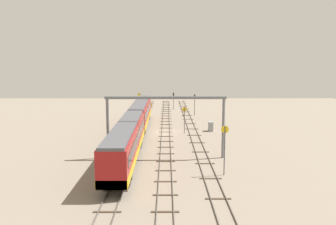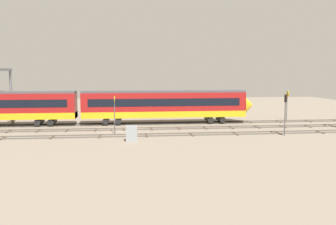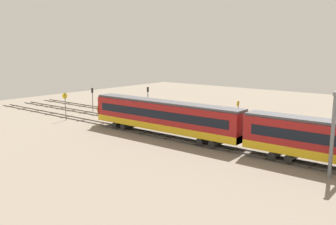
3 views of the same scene
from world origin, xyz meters
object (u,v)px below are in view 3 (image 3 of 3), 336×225
signal_light_trackside_departure (92,96)px  relay_cabinet (241,120)px  speed_sign_near_foreground (65,102)px  speed_sign_far_trackside (238,113)px  signal_light_trackside_approach (148,96)px  train (241,130)px

signal_light_trackside_departure → relay_cabinet: (-28.46, -6.23, -2.08)m
speed_sign_near_foreground → relay_cabinet: size_ratio=2.70×
speed_sign_far_trackside → signal_light_trackside_departure: size_ratio=1.05×
speed_sign_far_trackside → signal_light_trackside_approach: 20.72m
speed_sign_near_foreground → speed_sign_far_trackside: size_ratio=0.99×
train → signal_light_trackside_approach: 27.78m
speed_sign_far_trackside → signal_light_trackside_approach: size_ratio=0.95×
relay_cabinet → signal_light_trackside_approach: bearing=4.5°
speed_sign_far_trackside → signal_light_trackside_departure: 30.50m
speed_sign_near_foreground → speed_sign_far_trackside: bearing=-159.6°
speed_sign_far_trackside → signal_light_trackside_departure: bearing=2.5°
speed_sign_near_foreground → signal_light_trackside_approach: signal_light_trackside_approach is taller
relay_cabinet → speed_sign_far_trackside: bearing=112.2°
train → speed_sign_near_foreground: size_ratio=10.77×
speed_sign_near_foreground → speed_sign_far_trackside: speed_sign_far_trackside is taller
speed_sign_near_foreground → signal_light_trackside_approach: bearing=-115.6°
speed_sign_near_foreground → relay_cabinet: 29.10m
speed_sign_near_foreground → relay_cabinet: speed_sign_near_foreground is taller
signal_light_trackside_departure → speed_sign_far_trackside: bearing=-177.5°
train → signal_light_trackside_departure: bearing=-11.0°
speed_sign_far_trackside → signal_light_trackside_approach: (20.43, -3.45, 0.24)m
speed_sign_near_foreground → signal_light_trackside_departure: (3.58, -8.70, -0.15)m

